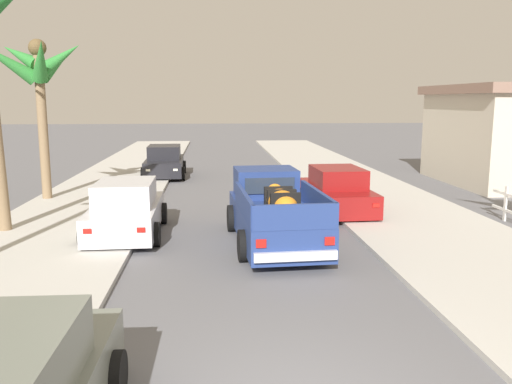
{
  "coord_description": "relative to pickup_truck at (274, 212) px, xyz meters",
  "views": [
    {
      "loc": [
        -0.91,
        -5.69,
        3.74
      ],
      "look_at": [
        0.27,
        8.8,
        1.2
      ],
      "focal_mm": 37.05,
      "sensor_mm": 36.0,
      "label": 1
    }
  ],
  "objects": [
    {
      "name": "curb_right",
      "position": [
        3.7,
        4.15,
        -0.76
      ],
      "size": [
        0.16,
        60.0,
        0.1
      ],
      "primitive_type": "cube",
      "color": "silver",
      "rests_on": "ground"
    },
    {
      "name": "car_right_mid",
      "position": [
        -3.97,
        12.6,
        -0.1
      ],
      "size": [
        2.12,
        4.3,
        1.54
      ],
      "color": "black",
      "rests_on": "ground"
    },
    {
      "name": "car_right_near",
      "position": [
        -4.01,
        1.11,
        -0.1
      ],
      "size": [
        2.08,
        4.29,
        1.54
      ],
      "color": "silver",
      "rests_on": "ground"
    },
    {
      "name": "sidewalk_left",
      "position": [
        -5.95,
        4.15,
        -0.75
      ],
      "size": [
        4.64,
        60.0,
        0.12
      ],
      "primitive_type": "cube",
      "color": "beige",
      "rests_on": "ground"
    },
    {
      "name": "palm_tree_left_fore",
      "position": [
        -7.83,
        6.46,
        3.97
      ],
      "size": [
        3.63,
        3.83,
        5.94
      ],
      "color": "#846B4C",
      "rests_on": "ground"
    },
    {
      "name": "pickup_truck",
      "position": [
        0.0,
        0.0,
        0.0
      ],
      "size": [
        2.43,
        5.31,
        1.8
      ],
      "color": "navy",
      "rests_on": "ground"
    },
    {
      "name": "curb_left",
      "position": [
        -5.03,
        4.15,
        -0.76
      ],
      "size": [
        0.16,
        60.0,
        0.1
      ],
      "primitive_type": "cube",
      "color": "silver",
      "rests_on": "ground"
    },
    {
      "name": "sidewalk_right",
      "position": [
        4.62,
        4.15,
        -0.75
      ],
      "size": [
        4.64,
        60.0,
        0.12
      ],
      "primitive_type": "cube",
      "color": "beige",
      "rests_on": "ground"
    },
    {
      "name": "car_left_mid",
      "position": [
        2.53,
        3.58,
        -0.1
      ],
      "size": [
        2.14,
        4.31,
        1.54
      ],
      "color": "maroon",
      "rests_on": "ground"
    }
  ]
}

